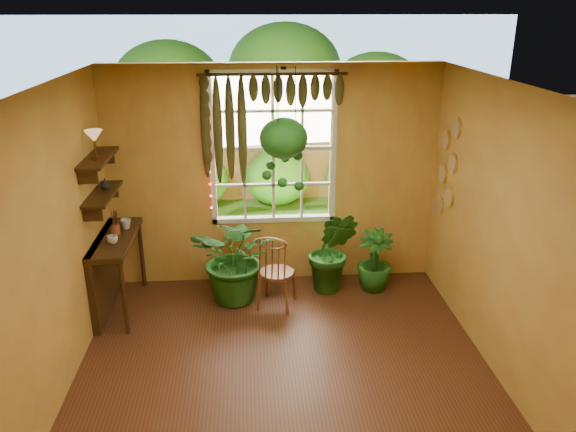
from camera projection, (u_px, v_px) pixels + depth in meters
name	position (u px, v px, depth m)	size (l,w,h in m)	color
floor	(287.00, 388.00, 5.18)	(4.50, 4.50, 0.00)	#4F2916
ceiling	(286.00, 91.00, 4.22)	(4.50, 4.50, 0.00)	silver
wall_back	(273.00, 177.00, 6.80)	(4.00, 4.00, 0.00)	gold
wall_left	(42.00, 262.00, 4.56)	(4.50, 4.50, 0.00)	gold
wall_right	(518.00, 247.00, 4.84)	(4.50, 4.50, 0.00)	gold
window	(273.00, 149.00, 6.70)	(1.52, 0.10, 1.86)	silver
valance_vine	(266.00, 102.00, 6.38)	(1.70, 0.12, 1.10)	#37240F
string_lights	(208.00, 147.00, 6.55)	(0.03, 0.03, 1.54)	#FF2633
wall_plates	(447.00, 168.00, 6.44)	(0.04, 0.32, 1.10)	beige
counter_ledge	(108.00, 265.00, 6.34)	(0.40, 1.20, 0.90)	#37240F
shelf_lower	(103.00, 194.00, 6.04)	(0.25, 0.90, 0.04)	#37240F
shelf_upper	(98.00, 158.00, 5.90)	(0.25, 0.90, 0.04)	#37240F
backyard	(274.00, 114.00, 11.15)	(14.00, 10.00, 12.00)	#30601B
windsor_chair	(276.00, 282.00, 6.47)	(0.51, 0.52, 1.07)	brown
potted_plant_left	(238.00, 258.00, 6.53)	(0.99, 0.86, 1.10)	#124514
potted_plant_mid	(332.00, 251.00, 6.76)	(0.58, 0.47, 1.06)	#124514
potted_plant_right	(375.00, 260.00, 6.86)	(0.43, 0.43, 0.76)	#124514
hanging_basket	(284.00, 142.00, 6.26)	(0.54, 0.54, 1.38)	black
cup_a	(112.00, 240.00, 6.03)	(0.11, 0.11, 0.09)	silver
cup_b	(126.00, 224.00, 6.43)	(0.12, 0.12, 0.11)	beige
brush_jar	(115.00, 223.00, 6.24)	(0.09, 0.09, 0.35)	#99452C
shelf_vase	(105.00, 184.00, 6.13)	(0.11, 0.11, 0.12)	#B2AD99
tiffany_lamp	(94.00, 138.00, 5.70)	(0.18, 0.18, 0.31)	brown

